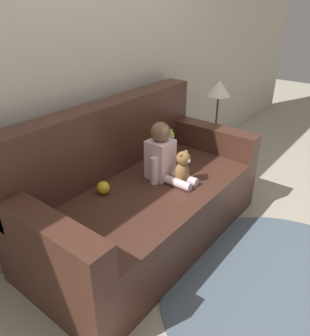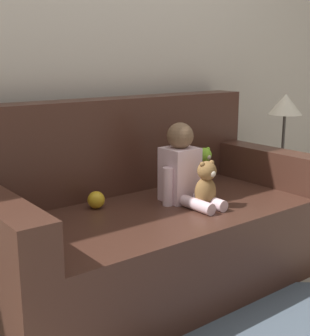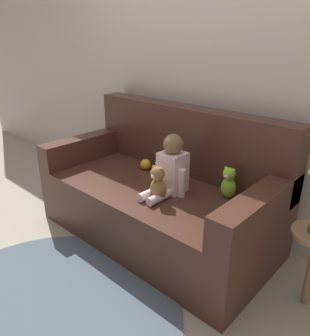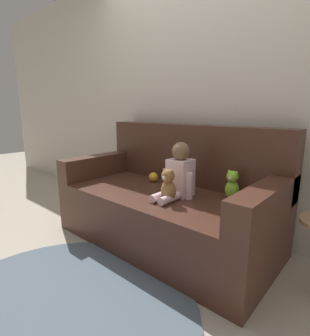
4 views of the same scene
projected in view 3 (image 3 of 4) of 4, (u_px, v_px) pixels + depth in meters
ground_plane at (155, 235)px, 2.64m from camera, size 12.00×12.00×0.00m
wall_back at (203, 62)px, 2.52m from camera, size 8.00×0.05×2.60m
couch at (161, 195)px, 2.56m from camera, size 1.82×0.91×0.98m
person_baby at (170, 170)px, 2.29m from camera, size 0.26×0.37×0.42m
teddy_bear_brown at (158, 184)px, 2.19m from camera, size 0.12×0.11×0.25m
plush_toy_side at (229, 183)px, 2.23m from camera, size 0.11×0.10×0.22m
toy_ball at (146, 164)px, 2.73m from camera, size 0.09×0.09×0.09m
floor_rug at (39, 319)px, 1.85m from camera, size 1.63×1.63×0.01m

